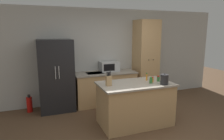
{
  "coord_description": "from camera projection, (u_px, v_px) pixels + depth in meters",
  "views": [
    {
      "loc": [
        -1.86,
        -3.08,
        1.98
      ],
      "look_at": [
        -0.2,
        1.4,
        1.05
      ],
      "focal_mm": 32.0,
      "sensor_mm": 36.0,
      "label": 1
    }
  ],
  "objects": [
    {
      "name": "spice_bottle_tall_dark",
      "position": [
        151.0,
        80.0,
        4.16
      ],
      "size": [
        0.06,
        0.06,
        0.13
      ],
      "color": "#337033",
      "rests_on": "kitchen_island"
    },
    {
      "name": "pantry_cabinet",
      "position": [
        146.0,
        60.0,
        5.85
      ],
      "size": [
        0.62,
        0.6,
        2.3
      ],
      "color": "tan",
      "rests_on": "ground_plane"
    },
    {
      "name": "wall_back",
      "position": [
        107.0,
        55.0,
        5.74
      ],
      "size": [
        7.2,
        0.06,
        2.6
      ],
      "color": "#B2B2AD",
      "rests_on": "ground_plane"
    },
    {
      "name": "microwave",
      "position": [
        109.0,
        66.0,
        5.58
      ],
      "size": [
        0.52,
        0.36,
        0.27
      ],
      "color": "#B2B5B7",
      "rests_on": "back_counter"
    },
    {
      "name": "back_counter",
      "position": [
        105.0,
        88.0,
        5.53
      ],
      "size": [
        1.69,
        0.67,
        0.88
      ],
      "color": "tan",
      "rests_on": "ground_plane"
    },
    {
      "name": "spice_bottle_amber_oil",
      "position": [
        158.0,
        79.0,
        4.33
      ],
      "size": [
        0.06,
        0.06,
        0.12
      ],
      "color": "#337033",
      "rests_on": "kitchen_island"
    },
    {
      "name": "kitchen_island",
      "position": [
        135.0,
        104.0,
        4.28
      ],
      "size": [
        1.55,
        0.9,
        0.91
      ],
      "color": "tan",
      "rests_on": "ground_plane"
    },
    {
      "name": "refrigerator",
      "position": [
        56.0,
        76.0,
        4.98
      ],
      "size": [
        0.84,
        0.7,
        1.79
      ],
      "color": "black",
      "rests_on": "ground_plane"
    },
    {
      "name": "spice_bottle_short_red",
      "position": [
        147.0,
        77.0,
        4.39
      ],
      "size": [
        0.04,
        0.04,
        0.17
      ],
      "color": "orange",
      "rests_on": "kitchen_island"
    },
    {
      "name": "spice_bottle_green_herb",
      "position": [
        152.0,
        80.0,
        4.26
      ],
      "size": [
        0.05,
        0.05,
        0.12
      ],
      "color": "orange",
      "rests_on": "kitchen_island"
    },
    {
      "name": "knife_block",
      "position": [
        109.0,
        80.0,
        3.97
      ],
      "size": [
        0.11,
        0.08,
        0.3
      ],
      "color": "tan",
      "rests_on": "kitchen_island"
    },
    {
      "name": "fire_extinguisher",
      "position": [
        29.0,
        104.0,
        4.96
      ],
      "size": [
        0.14,
        0.14,
        0.44
      ],
      "color": "red",
      "rests_on": "ground_plane"
    },
    {
      "name": "kettle",
      "position": [
        164.0,
        79.0,
        4.07
      ],
      "size": [
        0.16,
        0.16,
        0.23
      ],
      "color": "#232326",
      "rests_on": "kitchen_island"
    },
    {
      "name": "ground_plane",
      "position": [
        147.0,
        136.0,
        3.85
      ],
      "size": [
        14.0,
        14.0,
        0.0
      ],
      "primitive_type": "plane",
      "color": "brown"
    }
  ]
}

